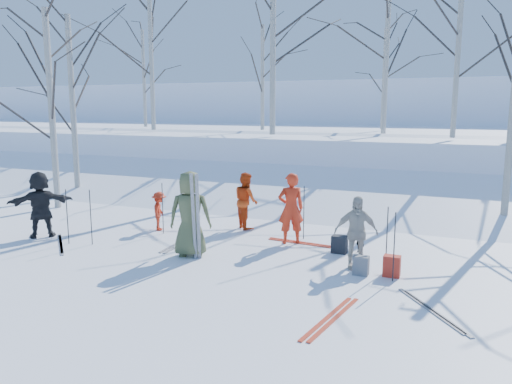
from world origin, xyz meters
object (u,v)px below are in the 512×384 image
at_px(dog, 362,244).
at_px(backpack_dark, 339,244).
at_px(skier_red_seated, 159,211).
at_px(skier_grey_west, 40,204).
at_px(skier_redor_behind, 246,200).
at_px(backpack_red, 392,266).
at_px(backpack_grey, 361,266).
at_px(skier_olive_center, 190,214).
at_px(skier_red_north, 291,208).
at_px(skier_cream_east, 356,232).

bearing_deg(dog, backpack_dark, -8.56).
xyz_separation_m(skier_red_seated, dog, (5.45, -0.05, -0.30)).
xyz_separation_m(skier_grey_west, dog, (7.79, 1.75, -0.62)).
xyz_separation_m(skier_redor_behind, dog, (3.42, -1.19, -0.54)).
relative_size(skier_redor_behind, skier_grey_west, 0.91).
height_order(skier_redor_behind, backpack_dark, skier_redor_behind).
distance_m(backpack_red, backpack_grey, 0.59).
bearing_deg(skier_grey_west, skier_olive_center, 134.55).
bearing_deg(skier_red_north, skier_red_seated, -27.44).
bearing_deg(skier_olive_center, backpack_red, 161.80).
distance_m(skier_redor_behind, backpack_grey, 4.56).
height_order(backpack_grey, backpack_dark, backpack_dark).
relative_size(skier_red_seated, backpack_dark, 2.61).
bearing_deg(skier_red_seated, skier_olive_center, -155.03).
bearing_deg(skier_red_seated, skier_cream_east, -125.62).
xyz_separation_m(skier_olive_center, backpack_dark, (2.99, 1.53, -0.75)).
bearing_deg(skier_cream_east, dog, 74.76).
height_order(skier_olive_center, skier_cream_east, skier_olive_center).
xyz_separation_m(skier_olive_center, skier_red_north, (1.70, 1.85, -0.09)).
bearing_deg(backpack_grey, dog, 100.75).
bearing_deg(skier_redor_behind, backpack_dark, -160.72).
height_order(skier_red_seated, skier_cream_east, skier_cream_east).
distance_m(skier_red_north, backpack_red, 3.09).
distance_m(skier_grey_west, backpack_dark, 7.51).
height_order(skier_olive_center, dog, skier_olive_center).
bearing_deg(skier_grey_west, backpack_grey, 135.47).
bearing_deg(skier_grey_west, skier_redor_behind, 167.08).
xyz_separation_m(skier_olive_center, backpack_red, (4.32, 0.36, -0.74)).
distance_m(backpack_red, backpack_dark, 1.77).
height_order(skier_cream_east, dog, skier_cream_east).
distance_m(skier_red_north, skier_grey_west, 6.32).
bearing_deg(skier_olive_center, skier_cream_east, 166.63).
distance_m(skier_olive_center, dog, 3.91).
xyz_separation_m(skier_redor_behind, skier_cream_east, (3.49, -2.23, -0.01)).
relative_size(skier_olive_center, skier_grey_west, 1.12).
relative_size(skier_olive_center, skier_red_north, 1.10).
xyz_separation_m(skier_olive_center, skier_grey_west, (-4.31, -0.10, -0.10)).
height_order(skier_grey_west, backpack_red, skier_grey_west).
height_order(skier_redor_behind, backpack_grey, skier_redor_behind).
height_order(skier_cream_east, skier_grey_west, skier_grey_west).
height_order(skier_cream_east, backpack_dark, skier_cream_east).
bearing_deg(skier_red_seated, skier_grey_west, 103.13).
height_order(skier_red_north, backpack_grey, skier_red_north).
distance_m(skier_cream_east, backpack_dark, 1.21).
relative_size(skier_grey_west, dog, 3.19).
bearing_deg(backpack_red, skier_redor_behind, 149.88).
bearing_deg(skier_red_north, skier_grey_west, -11.90).
relative_size(skier_red_seated, dog, 1.97).
bearing_deg(dog, skier_red_seated, -22.75).
height_order(skier_olive_center, skier_redor_behind, skier_olive_center).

